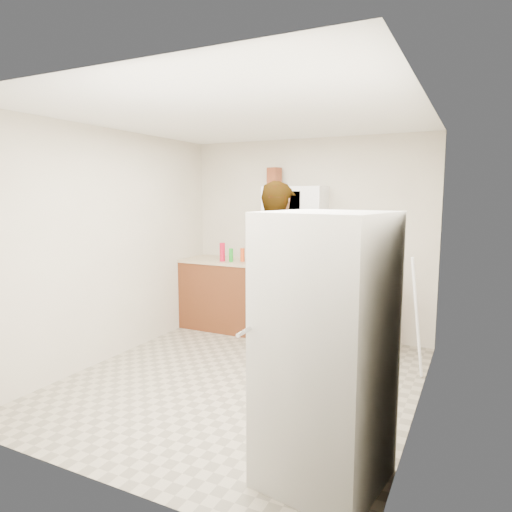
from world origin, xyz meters
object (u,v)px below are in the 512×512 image
Objects in this scene: gas_range at (290,300)px; microwave at (295,203)px; person at (279,271)px; kettle at (345,260)px; fridge at (326,350)px; saucepan at (284,256)px.

microwave reaches higher than gas_range.
microwave is 1.11m from person.
fridge is at bearing -82.07° from kettle.
person reaches higher than kettle.
gas_range reaches higher than saucepan.
gas_range reaches higher than kettle.
kettle is (0.66, 0.11, 0.53)m from gas_range.
saucepan is at bearing 126.79° from fridge.
saucepan is (-0.28, 0.80, 0.05)m from person.
saucepan is (-0.79, -0.01, -0.00)m from kettle.
microwave is at bearing 12.82° from saucepan.
gas_range is 4.76× the size of saucepan.
person is 2.25m from fridge.
microwave reaches higher than kettle.
fridge is at bearing -64.85° from microwave.
microwave reaches higher than saucepan.
gas_range is 0.58× the size of person.
fridge reaches higher than kettle.
person is 0.85m from saucepan.
saucepan is at bearing 175.65° from kettle.
microwave is 0.95m from kettle.
gas_range is at bearing -56.35° from person.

